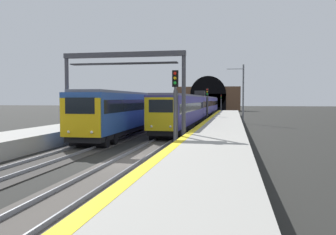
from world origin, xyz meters
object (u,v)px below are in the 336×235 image
object	(u,v)px
railway_signal_near	(175,103)
catenary_mast_near	(243,93)
train_main_approaching	(200,106)
overhead_signal_gantry	(123,75)
railway_signal_mid	(207,102)
railway_signal_far	(221,101)
train_adjacent_platform	(168,106)

from	to	relation	value
railway_signal_near	catenary_mast_near	distance (m)	28.05
train_main_approaching	catenary_mast_near	size ratio (longest dim) A/B	7.38
overhead_signal_gantry	train_main_approaching	bearing A→B (deg)	-3.88
train_main_approaching	catenary_mast_near	bearing A→B (deg)	44.47
railway_signal_near	railway_signal_mid	xyz separation A→B (m)	(26.34, 0.00, -0.17)
railway_signal_near	train_main_approaching	bearing A→B (deg)	-177.02
train_main_approaching	railway_signal_far	xyz separation A→B (m)	(43.74, -1.79, 0.68)
overhead_signal_gantry	catenary_mast_near	distance (m)	27.39
railway_signal_near	railway_signal_far	world-z (taller)	railway_signal_near
railway_signal_far	catenary_mast_near	distance (m)	50.83
railway_signal_mid	railway_signal_far	size ratio (longest dim) A/B	1.04
catenary_mast_near	railway_signal_near	bearing A→B (deg)	170.01
train_main_approaching	railway_signal_near	world-z (taller)	railway_signal_near
railway_signal_near	railway_signal_far	size ratio (longest dim) A/B	1.10
train_adjacent_platform	railway_signal_mid	size ratio (longest dim) A/B	12.53
train_main_approaching	train_adjacent_platform	world-z (taller)	train_main_approaching
railway_signal_far	catenary_mast_near	xyz separation A→B (m)	(-50.58, -4.86, 1.35)
railway_signal_near	catenary_mast_near	size ratio (longest dim) A/B	0.63
train_main_approaching	train_adjacent_platform	bearing A→B (deg)	-42.53
train_adjacent_platform	catenary_mast_near	world-z (taller)	catenary_mast_near
train_main_approaching	railway_signal_mid	distance (m)	8.34
railway_signal_far	train_adjacent_platform	bearing A→B (deg)	-7.32
train_main_approaching	overhead_signal_gantry	world-z (taller)	overhead_signal_gantry
overhead_signal_gantry	catenary_mast_near	bearing A→B (deg)	-18.91
railway_signal_mid	catenary_mast_near	bearing A→B (deg)	104.60
train_adjacent_platform	railway_signal_mid	world-z (taller)	railway_signal_mid
railway_signal_near	railway_signal_mid	size ratio (longest dim) A/B	1.06
train_main_approaching	railway_signal_near	bearing A→B (deg)	3.25
railway_signal_near	overhead_signal_gantry	xyz separation A→B (m)	(1.70, 4.01, 1.94)
train_main_approaching	railway_signal_mid	xyz separation A→B (m)	(-8.11, -1.79, 0.78)
train_adjacent_platform	railway_signal_mid	xyz separation A→B (m)	(-3.31, -6.23, 0.69)
catenary_mast_near	overhead_signal_gantry	bearing A→B (deg)	161.09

